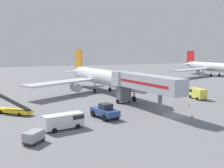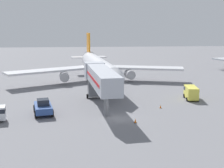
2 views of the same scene
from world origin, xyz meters
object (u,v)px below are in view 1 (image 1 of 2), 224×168
ground_crew_worker_foreground (189,91)px  safety_cone_alpha (189,105)px  service_van_mid_right (197,93)px  jet_bridge (141,83)px  baggage_cart_mid_center (34,136)px  airplane_at_gate (103,77)px  safety_cone_bravo (192,116)px  service_van_far_left (64,120)px  pushback_tug (105,111)px  airplane_background (216,67)px  belt_loader_truck (14,110)px

ground_crew_worker_foreground → safety_cone_alpha: bearing=-130.5°
ground_crew_worker_foreground → service_van_mid_right: bearing=-113.9°
jet_bridge → baggage_cart_mid_center: bearing=-152.3°
service_van_mid_right → jet_bridge: bearing=-167.8°
service_van_mid_right → baggage_cart_mid_center: size_ratio=1.69×
airplane_at_gate → safety_cone_bravo: bearing=-83.0°
airplane_at_gate → jet_bridge: bearing=-91.8°
jet_bridge → service_van_far_left: 17.85m
pushback_tug → ground_crew_worker_foreground: size_ratio=3.44×
airplane_at_gate → service_van_mid_right: size_ratio=8.87×
service_van_far_left → safety_cone_alpha: bearing=10.9°
airplane_at_gate → pushback_tug: airplane_at_gate is taller
baggage_cart_mid_center → airplane_background: 95.25m
service_van_mid_right → service_van_far_left: bearing=-162.3°
airplane_at_gate → service_van_far_left: airplane_at_gate is taller
jet_bridge → service_van_far_left: size_ratio=3.26×
ground_crew_worker_foreground → airplane_background: bearing=37.5°
jet_bridge → service_van_mid_right: (16.55, 3.57, -3.49)m
service_van_far_left → pushback_tug: bearing=23.7°
jet_bridge → safety_cone_alpha: bearing=-11.1°
baggage_cart_mid_center → safety_cone_alpha: size_ratio=5.30×
baggage_cart_mid_center → ground_crew_worker_foreground: size_ratio=1.70×
safety_cone_bravo → airplane_background: airplane_background is taller
baggage_cart_mid_center → safety_cone_bravo: baggage_cart_mid_center is taller
pushback_tug → belt_loader_truck: size_ratio=0.90×
ground_crew_worker_foreground → pushback_tug: bearing=-155.3°
jet_bridge → service_van_far_left: jet_bridge is taller
airplane_at_gate → service_van_far_left: (-16.74, -27.23, -2.75)m
safety_cone_alpha → airplane_background: bearing=40.2°
airplane_at_gate → ground_crew_worker_foreground: size_ratio=25.56×
airplane_at_gate → safety_cone_bravo: size_ratio=71.90×
jet_bridge → safety_cone_bravo: (4.26, -8.97, -4.51)m
service_van_mid_right → airplane_background: (43.02, 36.71, 2.57)m
safety_cone_alpha → safety_cone_bravo: 8.86m
jet_bridge → belt_loader_truck: bearing=166.9°
safety_cone_alpha → safety_cone_bravo: size_ratio=0.90×
ground_crew_worker_foreground → safety_cone_bravo: 23.43m
service_van_far_left → ground_crew_worker_foreground: service_van_far_left is taller
service_van_far_left → safety_cone_alpha: size_ratio=11.00×
baggage_cart_mid_center → airplane_background: size_ratio=0.06×
service_van_far_left → airplane_background: 89.17m
ground_crew_worker_foreground → safety_cone_alpha: size_ratio=3.11×
service_van_mid_right → baggage_cart_mid_center: service_van_mid_right is taller
service_van_mid_right → baggage_cart_mid_center: 39.97m
service_van_mid_right → airplane_background: size_ratio=0.10×
jet_bridge → service_van_mid_right: bearing=12.2°
airplane_background → service_van_far_left: bearing=-148.1°
airplane_at_gate → baggage_cart_mid_center: (-21.35, -31.29, -3.16)m
jet_bridge → safety_cone_alpha: jet_bridge is taller
belt_loader_truck → service_van_far_left: bearing=-63.9°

